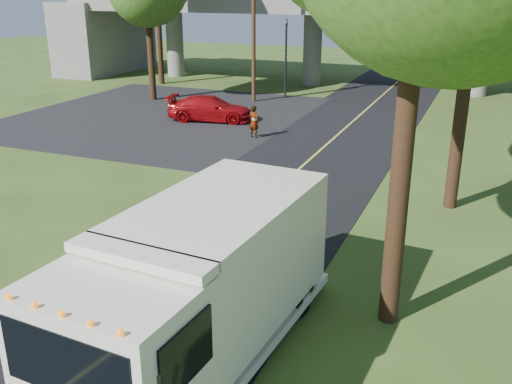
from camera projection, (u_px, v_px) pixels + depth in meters
The scene contains 10 objects.
ground at pixel (160, 293), 14.31m from camera, with size 120.00×120.00×0.00m, color #35491A.
road at pixel (291, 176), 22.99m from camera, with size 7.00×90.00×0.02m, color black.
parking_lot at pixel (161, 115), 33.90m from camera, with size 16.00×18.00×0.01m, color black.
lane_line at pixel (291, 176), 22.98m from camera, with size 0.12×90.00×0.01m, color gold.
overpass at pixel (394, 26), 40.54m from camera, with size 54.00×10.00×7.30m.
traffic_signal at pixel (286, 50), 37.95m from camera, with size 0.18×0.22×5.20m.
utility_pole at pixel (254, 30), 36.28m from camera, with size 1.60×0.26×9.00m.
step_van at pixel (200, 283), 11.27m from camera, with size 3.31×7.77×3.19m.
red_sedan at pixel (210, 108), 32.27m from camera, with size 1.97×4.84×1.41m, color #98090D.
pedestrian at pixel (254, 122), 28.59m from camera, with size 0.60×0.39×1.64m, color gray.
Camera 1 is at (7.05, -10.70, 7.27)m, focal length 40.00 mm.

